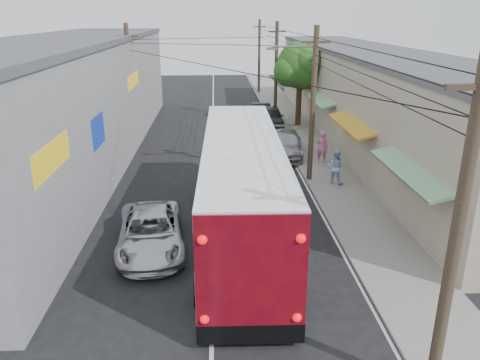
# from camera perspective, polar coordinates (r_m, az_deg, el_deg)

# --- Properties ---
(ground) EXTENTS (120.00, 120.00, 0.00)m
(ground) POSITION_cam_1_polar(r_m,az_deg,el_deg) (13.54, -3.48, -19.28)
(ground) COLOR black
(ground) RESTS_ON ground
(sidewalk) EXTENTS (3.00, 80.00, 0.12)m
(sidewalk) POSITION_cam_1_polar(r_m,az_deg,el_deg) (32.31, 8.31, 4.23)
(sidewalk) COLOR slate
(sidewalk) RESTS_ON ground
(building_right) EXTENTS (7.09, 40.00, 6.25)m
(building_right) POSITION_cam_1_polar(r_m,az_deg,el_deg) (34.70, 15.33, 10.03)
(building_right) COLOR #B09F8C
(building_right) RESTS_ON ground
(building_left) EXTENTS (7.20, 36.00, 7.25)m
(building_left) POSITION_cam_1_polar(r_m,az_deg,el_deg) (30.24, -20.01, 9.20)
(building_left) COLOR gray
(building_left) RESTS_ON ground
(utility_poles) EXTENTS (11.80, 45.28, 8.00)m
(utility_poles) POSITION_cam_1_polar(r_m,az_deg,el_deg) (31.32, 2.37, 11.54)
(utility_poles) COLOR #473828
(utility_poles) RESTS_ON ground
(street_tree) EXTENTS (4.40, 4.00, 6.60)m
(street_tree) POSITION_cam_1_polar(r_m,az_deg,el_deg) (37.36, 7.45, 13.54)
(street_tree) COLOR #3F2B19
(street_tree) RESTS_ON ground
(coach_bus) EXTENTS (3.46, 13.99, 4.01)m
(coach_bus) POSITION_cam_1_polar(r_m,az_deg,el_deg) (18.44, 0.21, -0.78)
(coach_bus) COLOR white
(coach_bus) RESTS_ON ground
(jeepney) EXTENTS (2.96, 5.44, 1.45)m
(jeepney) POSITION_cam_1_polar(r_m,az_deg,el_deg) (18.09, -10.84, -6.23)
(jeepney) COLOR silver
(jeepney) RESTS_ON ground
(parked_suv) EXTENTS (2.71, 5.37, 1.50)m
(parked_suv) POSITION_cam_1_polar(r_m,az_deg,el_deg) (29.72, 5.57, 4.37)
(parked_suv) COLOR #9A9AA1
(parked_suv) RESTS_ON ground
(parked_car_mid) EXTENTS (2.16, 4.86, 1.62)m
(parked_car_mid) POSITION_cam_1_polar(r_m,az_deg,el_deg) (37.42, 3.79, 7.68)
(parked_car_mid) COLOR #2A2A2F
(parked_car_mid) RESTS_ON ground
(parked_car_far) EXTENTS (1.61, 4.29, 1.40)m
(parked_car_far) POSITION_cam_1_polar(r_m,az_deg,el_deg) (39.78, 2.63, 8.25)
(parked_car_far) COLOR black
(parked_car_far) RESTS_ON ground
(pedestrian_near) EXTENTS (0.79, 0.64, 1.89)m
(pedestrian_near) POSITION_cam_1_polar(r_m,az_deg,el_deg) (28.22, 9.97, 4.01)
(pedestrian_near) COLOR #CD6C92
(pedestrian_near) RESTS_ON sidewalk
(pedestrian_far) EXTENTS (1.10, 1.03, 1.81)m
(pedestrian_far) POSITION_cam_1_polar(r_m,az_deg,el_deg) (24.71, 11.56, 1.57)
(pedestrian_far) COLOR #98BBDE
(pedestrian_far) RESTS_ON sidewalk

